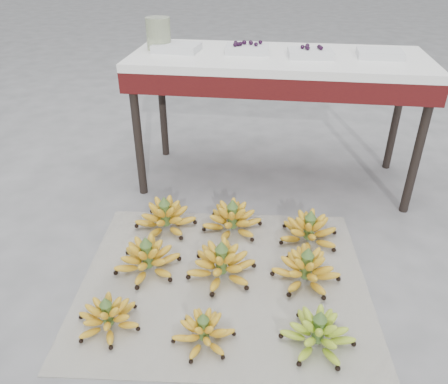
# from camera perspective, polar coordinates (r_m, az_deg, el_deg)

# --- Properties ---
(ground) EXTENTS (60.00, 60.00, 0.00)m
(ground) POSITION_cam_1_polar(r_m,az_deg,el_deg) (1.94, 2.92, -12.66)
(ground) COLOR #5C5C5E
(ground) RESTS_ON ground
(newspaper_mat) EXTENTS (1.34, 1.16, 0.01)m
(newspaper_mat) POSITION_cam_1_polar(r_m,az_deg,el_deg) (1.98, 0.02, -11.39)
(newspaper_mat) COLOR white
(newspaper_mat) RESTS_ON ground
(bunch_front_left) EXTENTS (0.33, 0.33, 0.15)m
(bunch_front_left) POSITION_cam_1_polar(r_m,az_deg,el_deg) (1.80, -14.92, -15.45)
(bunch_front_left) COLOR gold
(bunch_front_left) RESTS_ON newspaper_mat
(bunch_front_center) EXTENTS (0.28, 0.28, 0.14)m
(bunch_front_center) POSITION_cam_1_polar(r_m,az_deg,el_deg) (1.70, -2.67, -17.73)
(bunch_front_center) COLOR gold
(bunch_front_center) RESTS_ON newspaper_mat
(bunch_front_right) EXTENTS (0.30, 0.30, 0.17)m
(bunch_front_right) POSITION_cam_1_polar(r_m,az_deg,el_deg) (1.72, 12.18, -17.54)
(bunch_front_right) COLOR #8DBA2E
(bunch_front_right) RESTS_ON newspaper_mat
(bunch_mid_left) EXTENTS (0.39, 0.39, 0.18)m
(bunch_mid_left) POSITION_cam_1_polar(r_m,az_deg,el_deg) (2.02, -9.98, -8.55)
(bunch_mid_left) COLOR gold
(bunch_mid_left) RESTS_ON newspaper_mat
(bunch_mid_center) EXTENTS (0.34, 0.34, 0.19)m
(bunch_mid_center) POSITION_cam_1_polar(r_m,az_deg,el_deg) (1.96, -0.32, -9.35)
(bunch_mid_center) COLOR gold
(bunch_mid_center) RESTS_ON newspaper_mat
(bunch_mid_right) EXTENTS (0.37, 0.37, 0.18)m
(bunch_mid_right) POSITION_cam_1_polar(r_m,az_deg,el_deg) (1.97, 10.67, -9.87)
(bunch_mid_right) COLOR gold
(bunch_mid_right) RESTS_ON newspaper_mat
(bunch_back_left) EXTENTS (0.37, 0.37, 0.19)m
(bunch_back_left) POSITION_cam_1_polar(r_m,az_deg,el_deg) (2.27, -7.66, -3.29)
(bunch_back_left) COLOR gold
(bunch_back_left) RESTS_ON newspaper_mat
(bunch_back_center) EXTENTS (0.33, 0.33, 0.18)m
(bunch_back_center) POSITION_cam_1_polar(r_m,az_deg,el_deg) (2.24, 1.10, -3.64)
(bunch_back_center) COLOR gold
(bunch_back_center) RESTS_ON newspaper_mat
(bunch_back_right) EXTENTS (0.35, 0.35, 0.18)m
(bunch_back_right) POSITION_cam_1_polar(r_m,az_deg,el_deg) (2.20, 11.05, -4.99)
(bunch_back_right) COLOR gold
(bunch_back_right) RESTS_ON newspaper_mat
(vendor_table) EXTENTS (1.60, 0.64, 0.77)m
(vendor_table) POSITION_cam_1_polar(r_m,az_deg,el_deg) (2.51, 7.04, 15.43)
(vendor_table) COLOR black
(vendor_table) RESTS_ON ground
(tray_far_left) EXTENTS (0.26, 0.20, 0.04)m
(tray_far_left) POSITION_cam_1_polar(r_m,az_deg,el_deg) (2.56, -6.18, 18.26)
(tray_far_left) COLOR silver
(tray_far_left) RESTS_ON vendor_table
(tray_left) EXTENTS (0.24, 0.18, 0.06)m
(tray_left) POSITION_cam_1_polar(r_m,az_deg,el_deg) (2.52, 3.04, 18.21)
(tray_left) COLOR silver
(tray_left) RESTS_ON vendor_table
(tray_right) EXTENTS (0.24, 0.19, 0.06)m
(tray_right) POSITION_cam_1_polar(r_m,az_deg,el_deg) (2.46, 11.21, 17.40)
(tray_right) COLOR silver
(tray_right) RESTS_ON vendor_table
(tray_far_right) EXTENTS (0.24, 0.17, 0.04)m
(tray_far_right) POSITION_cam_1_polar(r_m,az_deg,el_deg) (2.55, 19.68, 16.65)
(tray_far_right) COLOR silver
(tray_far_right) RESTS_ON vendor_table
(glass_jar) EXTENTS (0.18, 0.18, 0.17)m
(glass_jar) POSITION_cam_1_polar(r_m,az_deg,el_deg) (2.60, -8.56, 19.79)
(glass_jar) COLOR beige
(glass_jar) RESTS_ON vendor_table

